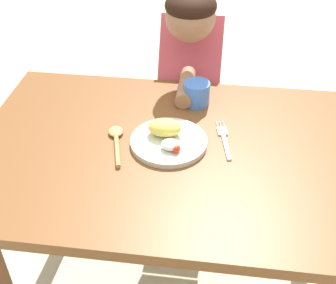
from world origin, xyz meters
name	(u,v)px	position (x,y,z in m)	size (l,w,h in m)	color
dining_table	(175,175)	(0.00, 0.00, 0.60)	(1.16, 0.75, 0.70)	brown
plate	(168,138)	(-0.02, 0.02, 0.72)	(0.22, 0.22, 0.06)	beige
fork	(224,139)	(0.13, 0.06, 0.70)	(0.05, 0.18, 0.01)	silver
spoon	(116,139)	(-0.17, 0.01, 0.71)	(0.07, 0.18, 0.02)	tan
drinking_cup	(197,93)	(0.04, 0.24, 0.74)	(0.08, 0.08, 0.08)	#437CDD
person	(190,101)	(0.00, 0.50, 0.54)	(0.22, 0.44, 1.01)	#364A5E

